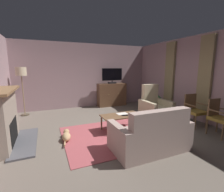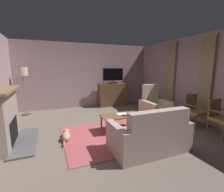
{
  "view_description": "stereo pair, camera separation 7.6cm",
  "coord_description": "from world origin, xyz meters",
  "px_view_note": "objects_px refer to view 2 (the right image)",
  "views": [
    {
      "loc": [
        -1.71,
        -3.79,
        1.72
      ],
      "look_at": [
        0.07,
        0.4,
        0.91
      ],
      "focal_mm": 25.54,
      "sensor_mm": 36.0,
      "label": 1
    },
    {
      "loc": [
        -1.64,
        -3.82,
        1.72
      ],
      "look_at": [
        0.07,
        0.4,
        0.91
      ],
      "focal_mm": 25.54,
      "sensor_mm": 36.0,
      "label": 2
    }
  ],
  "objects_px": {
    "sofa_floral": "(150,136)",
    "potted_plant_tall_palm_by_window": "(153,105)",
    "fireplace": "(3,119)",
    "cat": "(66,136)",
    "side_chair_tucked_against_wall": "(195,110)",
    "armchair_by_fireplace": "(155,109)",
    "coffee_table": "(121,117)",
    "television": "(113,75)",
    "tv_remote": "(125,115)",
    "folded_newspaper": "(122,114)",
    "tv_cabinet": "(113,95)",
    "floor_lamp": "(23,75)",
    "side_chair_beside_plant": "(219,117)"
  },
  "relations": [
    {
      "from": "television",
      "to": "cat",
      "type": "relative_size",
      "value": 1.37
    },
    {
      "from": "side_chair_tucked_against_wall",
      "to": "television",
      "type": "bearing_deg",
      "value": 110.47
    },
    {
      "from": "television",
      "to": "sofa_floral",
      "type": "xyz_separation_m",
      "value": [
        -0.82,
        -4.01,
        -1.07
      ]
    },
    {
      "from": "television",
      "to": "fireplace",
      "type": "bearing_deg",
      "value": -145.08
    },
    {
      "from": "coffee_table",
      "to": "side_chair_beside_plant",
      "type": "distance_m",
      "value": 2.49
    },
    {
      "from": "television",
      "to": "coffee_table",
      "type": "xyz_separation_m",
      "value": [
        -0.9,
        -2.77,
        -1.0
      ]
    },
    {
      "from": "armchair_by_fireplace",
      "to": "side_chair_beside_plant",
      "type": "height_order",
      "value": "armchair_by_fireplace"
    },
    {
      "from": "coffee_table",
      "to": "armchair_by_fireplace",
      "type": "relative_size",
      "value": 0.96
    },
    {
      "from": "fireplace",
      "to": "side_chair_beside_plant",
      "type": "bearing_deg",
      "value": -16.62
    },
    {
      "from": "tv_cabinet",
      "to": "potted_plant_tall_palm_by_window",
      "type": "distance_m",
      "value": 1.85
    },
    {
      "from": "armchair_by_fireplace",
      "to": "tv_cabinet",
      "type": "bearing_deg",
      "value": 103.95
    },
    {
      "from": "television",
      "to": "tv_remote",
      "type": "bearing_deg",
      "value": -106.41
    },
    {
      "from": "sofa_floral",
      "to": "potted_plant_tall_palm_by_window",
      "type": "relative_size",
      "value": 1.65
    },
    {
      "from": "side_chair_beside_plant",
      "to": "floor_lamp",
      "type": "relative_size",
      "value": 0.53
    },
    {
      "from": "armchair_by_fireplace",
      "to": "potted_plant_tall_palm_by_window",
      "type": "distance_m",
      "value": 1.2
    },
    {
      "from": "tv_remote",
      "to": "side_chair_beside_plant",
      "type": "xyz_separation_m",
      "value": [
        2.08,
        -1.17,
        0.05
      ]
    },
    {
      "from": "cat",
      "to": "floor_lamp",
      "type": "bearing_deg",
      "value": 112.88
    },
    {
      "from": "tv_remote",
      "to": "folded_newspaper",
      "type": "xyz_separation_m",
      "value": [
        0.01,
        0.2,
        -0.01
      ]
    },
    {
      "from": "side_chair_beside_plant",
      "to": "sofa_floral",
      "type": "bearing_deg",
      "value": 179.02
    },
    {
      "from": "tv_remote",
      "to": "potted_plant_tall_palm_by_window",
      "type": "height_order",
      "value": "potted_plant_tall_palm_by_window"
    },
    {
      "from": "side_chair_beside_plant",
      "to": "potted_plant_tall_palm_by_window",
      "type": "distance_m",
      "value": 2.75
    },
    {
      "from": "tv_cabinet",
      "to": "floor_lamp",
      "type": "xyz_separation_m",
      "value": [
        -3.53,
        -0.17,
        0.97
      ]
    },
    {
      "from": "side_chair_tucked_against_wall",
      "to": "armchair_by_fireplace",
      "type": "bearing_deg",
      "value": 123.08
    },
    {
      "from": "tv_cabinet",
      "to": "potted_plant_tall_palm_by_window",
      "type": "height_order",
      "value": "tv_cabinet"
    },
    {
      "from": "tv_cabinet",
      "to": "cat",
      "type": "distance_m",
      "value": 3.76
    },
    {
      "from": "tv_cabinet",
      "to": "tv_remote",
      "type": "distance_m",
      "value": 3.04
    },
    {
      "from": "potted_plant_tall_palm_by_window",
      "to": "armchair_by_fireplace",
      "type": "bearing_deg",
      "value": -122.34
    },
    {
      "from": "television",
      "to": "cat",
      "type": "xyz_separation_m",
      "value": [
        -2.4,
        -2.81,
        -1.29
      ]
    },
    {
      "from": "potted_plant_tall_palm_by_window",
      "to": "cat",
      "type": "bearing_deg",
      "value": -157.41
    },
    {
      "from": "coffee_table",
      "to": "sofa_floral",
      "type": "bearing_deg",
      "value": -86.21
    },
    {
      "from": "tv_remote",
      "to": "television",
      "type": "bearing_deg",
      "value": -90.24
    },
    {
      "from": "television",
      "to": "side_chair_beside_plant",
      "type": "distance_m",
      "value": 4.32
    },
    {
      "from": "tv_cabinet",
      "to": "side_chair_tucked_against_wall",
      "type": "xyz_separation_m",
      "value": [
        1.23,
        -3.35,
        0.02
      ]
    },
    {
      "from": "fireplace",
      "to": "coffee_table",
      "type": "xyz_separation_m",
      "value": [
        2.78,
        -0.19,
        -0.21
      ]
    },
    {
      "from": "armchair_by_fireplace",
      "to": "cat",
      "type": "xyz_separation_m",
      "value": [
        -2.98,
        -0.5,
        -0.25
      ]
    },
    {
      "from": "coffee_table",
      "to": "tv_remote",
      "type": "xyz_separation_m",
      "value": [
        0.06,
        -0.1,
        0.06
      ]
    },
    {
      "from": "side_chair_tucked_against_wall",
      "to": "floor_lamp",
      "type": "height_order",
      "value": "floor_lamp"
    },
    {
      "from": "coffee_table",
      "to": "side_chair_beside_plant",
      "type": "bearing_deg",
      "value": -30.8
    },
    {
      "from": "tv_cabinet",
      "to": "coffee_table",
      "type": "relative_size",
      "value": 1.18
    },
    {
      "from": "coffee_table",
      "to": "floor_lamp",
      "type": "xyz_separation_m",
      "value": [
        -2.63,
        2.65,
        1.07
      ]
    },
    {
      "from": "tv_cabinet",
      "to": "fireplace",
      "type": "bearing_deg",
      "value": -144.53
    },
    {
      "from": "cat",
      "to": "potted_plant_tall_palm_by_window",
      "type": "bearing_deg",
      "value": 22.59
    },
    {
      "from": "potted_plant_tall_palm_by_window",
      "to": "fireplace",
      "type": "bearing_deg",
      "value": -165.52
    },
    {
      "from": "fireplace",
      "to": "folded_newspaper",
      "type": "bearing_deg",
      "value": -2.03
    },
    {
      "from": "cat",
      "to": "floor_lamp",
      "type": "height_order",
      "value": "floor_lamp"
    },
    {
      "from": "armchair_by_fireplace",
      "to": "cat",
      "type": "height_order",
      "value": "armchair_by_fireplace"
    },
    {
      "from": "coffee_table",
      "to": "side_chair_tucked_against_wall",
      "type": "distance_m",
      "value": 2.2
    },
    {
      "from": "coffee_table",
      "to": "side_chair_beside_plant",
      "type": "relative_size",
      "value": 1.18
    },
    {
      "from": "tv_remote",
      "to": "side_chair_beside_plant",
      "type": "bearing_deg",
      "value": 166.74
    },
    {
      "from": "armchair_by_fireplace",
      "to": "side_chair_beside_plant",
      "type": "xyz_separation_m",
      "value": [
        0.64,
        -1.73,
        0.16
      ]
    }
  ]
}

